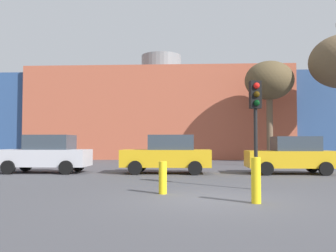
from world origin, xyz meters
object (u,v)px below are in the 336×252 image
(parked_car_1, at_px, (46,154))
(parked_car_3, at_px, (292,155))
(bollard_yellow_0, at_px, (163,178))
(bollard_yellow_1, at_px, (256,180))
(parked_car_2, at_px, (168,154))
(bare_tree_1, at_px, (269,82))
(traffic_light_island, at_px, (256,109))

(parked_car_1, relative_size, parked_car_3, 1.05)
(parked_car_1, bearing_deg, bollard_yellow_0, 131.70)
(bollard_yellow_0, bearing_deg, bollard_yellow_1, -32.08)
(parked_car_2, height_order, parked_car_3, parked_car_2)
(bare_tree_1, bearing_deg, parked_car_3, -97.27)
(parked_car_1, height_order, bare_tree_1, bare_tree_1)
(parked_car_3, bearing_deg, parked_car_1, 0.00)
(parked_car_1, distance_m, parked_car_2, 6.08)
(parked_car_2, bearing_deg, traffic_light_island, 118.24)
(parked_car_1, relative_size, bollard_yellow_0, 4.55)
(parked_car_2, height_order, bollard_yellow_1, parked_car_2)
(parked_car_2, distance_m, bollard_yellow_0, 7.10)
(bare_tree_1, bearing_deg, parked_car_2, -125.33)
(parked_car_1, distance_m, traffic_light_island, 11.13)
(traffic_light_island, bearing_deg, parked_car_3, 146.70)
(traffic_light_island, xyz_separation_m, bollard_yellow_0, (-2.96, -1.14, -2.12))
(traffic_light_island, bearing_deg, bollard_yellow_0, -76.91)
(parked_car_3, bearing_deg, bare_tree_1, -97.27)
(traffic_light_island, height_order, bare_tree_1, bare_tree_1)
(parked_car_1, height_order, bollard_yellow_1, parked_car_1)
(parked_car_1, relative_size, traffic_light_island, 1.23)
(parked_car_3, height_order, bare_tree_1, bare_tree_1)
(parked_car_2, bearing_deg, bollard_yellow_1, 107.26)
(parked_car_1, xyz_separation_m, bollard_yellow_1, (8.75, -8.61, -0.36))
(parked_car_1, relative_size, bare_tree_1, 0.56)
(bollard_yellow_0, bearing_deg, parked_car_3, 50.74)
(parked_car_1, xyz_separation_m, bollard_yellow_0, (6.31, -7.08, -0.46))
(parked_car_2, distance_m, bare_tree_1, 13.72)
(bare_tree_1, distance_m, bollard_yellow_1, 20.31)
(traffic_light_island, bearing_deg, bollard_yellow_1, -18.82)
(parked_car_3, relative_size, bollard_yellow_1, 3.62)
(traffic_light_island, height_order, bollard_yellow_1, traffic_light_island)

